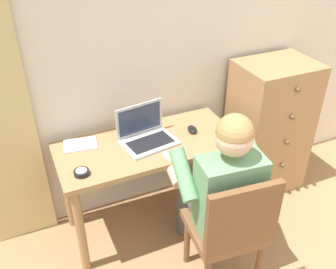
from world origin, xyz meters
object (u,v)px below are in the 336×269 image
(dresser, at_px, (269,128))
(notebook_pad, at_px, (81,145))
(person_seated, at_px, (219,184))
(laptop, at_px, (146,134))
(desk, at_px, (148,157))
(computer_mouse, at_px, (192,129))
(desk_clock, at_px, (82,172))
(chair, at_px, (231,228))

(dresser, height_order, notebook_pad, dresser)
(person_seated, height_order, laptop, person_seated)
(desk, height_order, dresser, dresser)
(computer_mouse, bearing_deg, dresser, 16.23)
(laptop, height_order, desk_clock, laptop)
(chair, bearing_deg, laptop, 108.13)
(person_seated, height_order, computer_mouse, person_seated)
(computer_mouse, xyz_separation_m, notebook_pad, (-0.74, 0.14, -0.01))
(chair, bearing_deg, desk_clock, 142.98)
(dresser, relative_size, desk_clock, 11.94)
(desk, distance_m, chair, 0.73)
(dresser, distance_m, person_seated, 0.98)
(computer_mouse, bearing_deg, desk_clock, -156.78)
(chair, bearing_deg, desk, 108.96)
(dresser, bearing_deg, computer_mouse, -175.72)
(notebook_pad, bearing_deg, person_seated, -35.55)
(laptop, bearing_deg, dresser, 1.94)
(chair, relative_size, notebook_pad, 4.13)
(laptop, distance_m, notebook_pad, 0.43)
(laptop, xyz_separation_m, computer_mouse, (0.33, -0.02, -0.04))
(desk, relative_size, desk_clock, 13.31)
(person_seated, xyz_separation_m, computer_mouse, (0.08, 0.51, 0.07))
(person_seated, xyz_separation_m, notebook_pad, (-0.66, 0.65, 0.06))
(laptop, relative_size, computer_mouse, 3.74)
(chair, height_order, notebook_pad, chair)
(person_seated, relative_size, laptop, 3.17)
(desk_clock, bearing_deg, notebook_pad, 78.33)
(dresser, relative_size, person_seated, 0.91)
(desk, distance_m, notebook_pad, 0.45)
(person_seated, distance_m, desk_clock, 0.80)
(notebook_pad, bearing_deg, desk_clock, -92.55)
(chair, distance_m, person_seated, 0.26)
(chair, height_order, desk_clock, chair)
(laptop, distance_m, computer_mouse, 0.33)
(laptop, xyz_separation_m, desk_clock, (-0.47, -0.18, -0.04))
(desk_clock, bearing_deg, desk, 17.43)
(desk, xyz_separation_m, computer_mouse, (0.33, 0.01, 0.13))
(laptop, bearing_deg, notebook_pad, 163.31)
(dresser, bearing_deg, person_seated, -144.62)
(person_seated, relative_size, notebook_pad, 5.64)
(dresser, height_order, laptop, dresser)
(desk, height_order, chair, chair)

